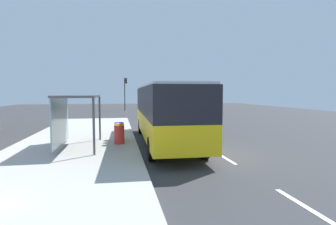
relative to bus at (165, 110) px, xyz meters
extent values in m
cube|color=#38383A|center=(1.71, 11.16, -1.86)|extent=(56.00, 92.00, 0.04)
cube|color=beige|center=(-4.69, -0.84, -1.75)|extent=(6.20, 30.00, 0.18)
cube|color=silver|center=(1.96, -8.84, -1.84)|extent=(0.16, 2.20, 0.01)
cube|color=silver|center=(1.96, -3.84, -1.84)|extent=(0.16, 2.20, 0.01)
cube|color=silver|center=(1.96, 1.16, -1.84)|extent=(0.16, 2.20, 0.01)
cube|color=silver|center=(1.96, 6.16, -1.84)|extent=(0.16, 2.20, 0.01)
cube|color=silver|center=(1.96, 11.16, -1.84)|extent=(0.16, 2.20, 0.01)
cube|color=silver|center=(1.96, 16.16, -1.84)|extent=(0.16, 2.20, 0.01)
cube|color=silver|center=(1.96, 21.16, -1.84)|extent=(0.16, 2.20, 0.01)
cube|color=silver|center=(1.96, 26.16, -1.84)|extent=(0.16, 2.20, 0.01)
cube|color=yellow|center=(0.01, -0.02, -0.77)|extent=(2.75, 11.05, 1.15)
cube|color=black|center=(0.01, -0.02, 0.53)|extent=(2.75, 11.05, 1.45)
cube|color=silver|center=(0.01, -0.02, 1.31)|extent=(2.62, 10.83, 0.12)
cube|color=black|center=(0.13, 5.43, 0.46)|extent=(2.30, 0.17, 1.22)
cube|color=black|center=(-1.21, -0.49, 0.46)|extent=(0.27, 8.58, 1.10)
cylinder|color=black|center=(-1.03, 3.90, -1.34)|extent=(0.30, 1.01, 1.00)
cylinder|color=black|center=(1.23, 3.85, -1.34)|extent=(0.30, 1.01, 1.00)
cylinder|color=black|center=(-1.20, -3.69, -1.34)|extent=(0.30, 1.01, 1.00)
cylinder|color=black|center=(1.06, -3.75, -1.34)|extent=(0.30, 1.01, 1.00)
cube|color=silver|center=(3.91, 16.80, -0.52)|extent=(2.12, 5.25, 1.96)
cube|color=black|center=(3.91, 16.80, -0.19)|extent=(2.11, 3.17, 0.44)
cylinder|color=black|center=(4.86, 14.82, -1.50)|extent=(0.24, 0.68, 0.68)
cylinder|color=black|center=(3.06, 14.78, -1.50)|extent=(0.24, 0.68, 0.68)
cylinder|color=black|center=(4.76, 18.82, -1.50)|extent=(0.24, 0.68, 0.68)
cylinder|color=black|center=(2.96, 18.78, -1.50)|extent=(0.24, 0.68, 0.68)
cube|color=#195933|center=(4.01, 34.22, -1.22)|extent=(1.91, 4.44, 0.60)
cube|color=black|center=(4.02, 34.42, -0.62)|extent=(1.64, 2.42, 0.60)
cylinder|color=black|center=(4.79, 32.70, -1.52)|extent=(0.22, 0.64, 0.64)
cylinder|color=black|center=(3.15, 32.74, -1.52)|extent=(0.22, 0.64, 0.64)
cylinder|color=black|center=(4.87, 35.70, -1.52)|extent=(0.22, 0.64, 0.64)
cylinder|color=black|center=(3.23, 35.74, -1.52)|extent=(0.22, 0.64, 0.64)
cube|color=#195933|center=(4.01, 26.84, -1.22)|extent=(1.98, 4.47, 0.60)
cube|color=black|center=(4.02, 26.64, -0.62)|extent=(1.68, 2.44, 0.60)
cylinder|color=black|center=(3.13, 28.30, -1.52)|extent=(0.23, 0.65, 0.64)
cylinder|color=black|center=(4.77, 28.37, -1.52)|extent=(0.23, 0.65, 0.64)
cylinder|color=black|center=(3.25, 25.31, -1.52)|extent=(0.23, 0.65, 0.64)
cylinder|color=black|center=(4.89, 25.37, -1.52)|extent=(0.23, 0.65, 0.64)
cylinder|color=red|center=(-2.49, -0.57, -1.19)|extent=(0.52, 0.52, 0.95)
cylinder|color=yellow|center=(-2.49, 0.13, -1.19)|extent=(0.52, 0.52, 0.95)
cylinder|color=blue|center=(-2.49, 0.83, -1.19)|extent=(0.52, 0.52, 0.95)
cylinder|color=#2D2D2D|center=(7.11, 28.08, 0.45)|extent=(0.14, 0.14, 4.59)
cube|color=black|center=(7.33, 28.08, 2.25)|extent=(0.24, 0.28, 0.84)
sphere|color=#360606|center=(7.45, 28.08, 2.53)|extent=(0.16, 0.16, 0.16)
sphere|color=#3C2C03|center=(7.45, 28.08, 2.25)|extent=(0.16, 0.16, 0.16)
sphere|color=green|center=(7.45, 28.08, 1.97)|extent=(0.16, 0.16, 0.16)
cylinder|color=#2D2D2D|center=(-1.49, 28.88, 0.75)|extent=(0.14, 0.14, 5.19)
cube|color=black|center=(-1.27, 28.88, 2.85)|extent=(0.24, 0.28, 0.84)
sphere|color=red|center=(-1.15, 28.88, 3.13)|extent=(0.16, 0.16, 0.16)
sphere|color=#3C2C03|center=(-1.15, 28.88, 2.85)|extent=(0.16, 0.16, 0.16)
sphere|color=black|center=(-1.15, 28.88, 2.57)|extent=(0.16, 0.16, 0.16)
cube|color=#4C4C51|center=(-4.39, -1.11, 0.79)|extent=(1.80, 4.00, 0.10)
cube|color=#8CA5B2|center=(-5.24, -1.11, -0.41)|extent=(0.06, 3.80, 2.30)
cylinder|color=#4C4C51|center=(-3.54, -3.01, -0.44)|extent=(0.10, 0.10, 2.44)
cylinder|color=#4C4C51|center=(-3.54, 0.79, -0.44)|extent=(0.10, 0.10, 2.44)
camera|label=1|loc=(-2.52, -14.76, 0.95)|focal=29.30mm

